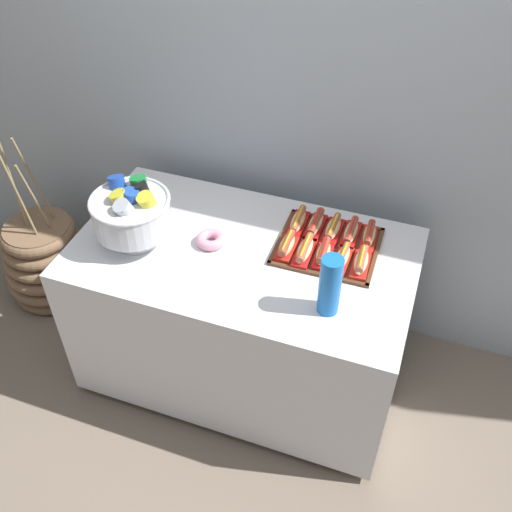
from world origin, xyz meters
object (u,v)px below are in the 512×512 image
(hot_dog_0, at_px, (287,246))
(hot_dog_2, at_px, (323,253))
(hot_dog_5, at_px, (298,221))
(serving_tray, at_px, (328,247))
(hot_dog_1, at_px, (305,250))
(floor_vase, at_px, (47,260))
(hot_dog_7, at_px, (333,229))
(hot_dog_3, at_px, (342,259))
(hot_dog_6, at_px, (315,224))
(hot_dog_4, at_px, (361,262))
(buffet_table, at_px, (244,312))
(hot_dog_8, at_px, (351,233))
(punch_bowl, at_px, (132,211))
(cup_stack, at_px, (330,285))
(hot_dog_9, at_px, (369,236))
(donut, at_px, (211,240))

(hot_dog_0, height_order, hot_dog_2, hot_dog_2)
(hot_dog_2, height_order, hot_dog_5, hot_dog_2)
(serving_tray, height_order, hot_dog_1, hot_dog_1)
(floor_vase, height_order, hot_dog_7, floor_vase)
(hot_dog_3, relative_size, hot_dog_6, 0.95)
(hot_dog_1, height_order, hot_dog_6, hot_dog_6)
(floor_vase, relative_size, hot_dog_4, 5.83)
(buffet_table, xyz_separation_m, hot_dog_8, (0.39, 0.22, 0.40))
(hot_dog_3, bearing_deg, punch_bowl, -170.68)
(serving_tray, bearing_deg, hot_dog_6, 133.02)
(floor_vase, xyz_separation_m, hot_dog_6, (1.42, 0.07, 0.58))
(floor_vase, relative_size, hot_dog_8, 5.35)
(hot_dog_4, xyz_separation_m, cup_stack, (-0.07, -0.25, 0.09))
(hot_dog_3, distance_m, punch_bowl, 0.85)
(hot_dog_6, bearing_deg, punch_bowl, -156.16)
(hot_dog_7, bearing_deg, hot_dog_3, -64.81)
(hot_dog_9, relative_size, cup_stack, 0.69)
(serving_tray, bearing_deg, hot_dog_7, 90.74)
(hot_dog_9, relative_size, punch_bowl, 0.53)
(serving_tray, relative_size, hot_dog_0, 2.65)
(floor_vase, xyz_separation_m, hot_dog_7, (1.49, 0.07, 0.58))
(buffet_table, height_order, donut, donut)
(serving_tray, bearing_deg, hot_dog_2, -89.26)
(hot_dog_2, xyz_separation_m, hot_dog_5, (-0.15, 0.16, -0.00))
(hot_dog_0, height_order, hot_dog_9, hot_dog_9)
(floor_vase, distance_m, hot_dog_0, 1.47)
(hot_dog_1, xyz_separation_m, hot_dog_7, (0.07, 0.17, -0.00))
(hot_dog_6, xyz_separation_m, cup_stack, (0.16, -0.41, 0.09))
(buffet_table, distance_m, hot_dog_1, 0.47)
(buffet_table, bearing_deg, hot_dog_4, 6.83)
(serving_tray, relative_size, hot_dog_3, 2.34)
(hot_dog_1, bearing_deg, cup_stack, -57.56)
(hot_dog_0, distance_m, hot_dog_3, 0.23)
(hot_dog_1, distance_m, donut, 0.39)
(cup_stack, bearing_deg, hot_dog_4, 75.03)
(serving_tray, distance_m, hot_dog_1, 0.12)
(hot_dog_3, bearing_deg, hot_dog_8, 90.74)
(cup_stack, bearing_deg, punch_bowl, 172.23)
(buffet_table, relative_size, cup_stack, 5.61)
(serving_tray, distance_m, hot_dog_3, 0.11)
(hot_dog_4, height_order, donut, hot_dog_4)
(buffet_table, distance_m, hot_dog_8, 0.60)
(hot_dog_6, bearing_deg, hot_dog_9, 0.74)
(hot_dog_4, bearing_deg, floor_vase, 176.90)
(hot_dog_8, bearing_deg, hot_dog_4, -64.81)
(buffet_table, height_order, hot_dog_2, hot_dog_2)
(hot_dog_3, relative_size, donut, 1.43)
(serving_tray, bearing_deg, cup_stack, -75.81)
(serving_tray, xyz_separation_m, hot_dog_8, (0.07, 0.08, 0.03))
(hot_dog_5, height_order, punch_bowl, punch_bowl)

